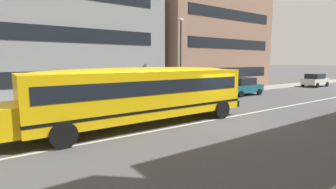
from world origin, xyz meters
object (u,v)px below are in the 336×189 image
Objects in this scene: school_bus at (141,91)px; parked_car_white_past_driveway at (315,80)px; parked_car_teal_by_lamppost at (243,86)px; street_lamp at (181,48)px.

school_bus is 3.30× the size of parked_car_white_past_driveway.
parked_car_teal_by_lamppost is 1.00× the size of parked_car_white_past_driveway.
parked_car_white_past_driveway is at bearing 0.79° from parked_car_teal_by_lamppost.
school_bus reaches higher than parked_car_teal_by_lamppost.
street_lamp reaches higher than parked_car_teal_by_lamppost.
parked_car_white_past_driveway is (27.25, 4.43, -0.87)m from school_bus.
parked_car_white_past_driveway is 20.20m from street_lamp.
school_bus reaches higher than parked_car_white_past_driveway.
school_bus is 3.29× the size of parked_car_teal_by_lamppost.
school_bus is 27.62m from parked_car_white_past_driveway.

